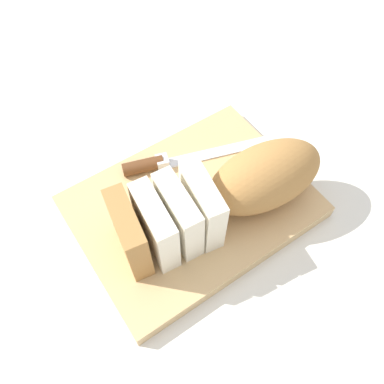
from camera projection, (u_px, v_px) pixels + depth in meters
ground_plane at (192, 210)px, 0.68m from camera, size 3.00×3.00×0.00m
cutting_board at (192, 206)px, 0.67m from camera, size 0.37×0.28×0.03m
bread_loaf at (229, 193)px, 0.60m from camera, size 0.34×0.14×0.11m
bread_knife at (163, 162)px, 0.69m from camera, size 0.27×0.10×0.02m
crumb_near_knife at (197, 187)px, 0.67m from camera, size 0.01×0.01×0.01m
crumb_near_loaf at (185, 236)px, 0.62m from camera, size 0.01×0.01×0.01m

